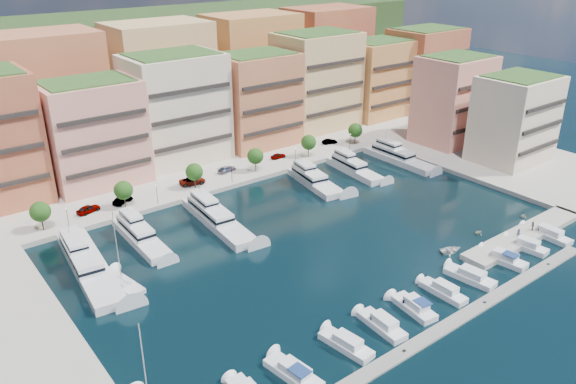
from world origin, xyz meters
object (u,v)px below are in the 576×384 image
at_px(car_4, 278,156).
at_px(cruiser_9, 548,235).
at_px(cruiser_4, 414,308).
at_px(car_5, 330,141).
at_px(tree_3, 255,156).
at_px(lamppost_1, 157,191).
at_px(tree_1, 123,190).
at_px(cruiser_5, 443,292).
at_px(car_2, 192,181).
at_px(yacht_0, 87,262).
at_px(yacht_1, 139,235).
at_px(person_1, 532,226).
at_px(tender_3, 523,215).
at_px(yacht_4, 313,180).
at_px(lamppost_2, 232,171).
at_px(car_3, 227,169).
at_px(tree_0, 40,212).
at_px(cruiser_6, 470,277).
at_px(cruiser_7, 503,259).
at_px(cruiser_1, 294,373).
at_px(tree_2, 194,172).
at_px(tree_4, 309,142).
at_px(yacht_2, 215,217).
at_px(tree_5, 355,130).
at_px(cruiser_2, 346,345).
at_px(person_0, 518,233).
at_px(lamppost_3, 295,153).
at_px(lamppost_4, 350,139).
at_px(car_0, 88,209).
at_px(tender_1, 478,232).
at_px(car_1, 123,200).
at_px(sailboat_2, 123,284).
at_px(cruiser_3, 382,325).
at_px(lamppost_0, 67,215).
at_px(yacht_6, 397,157).

bearing_deg(car_4, cruiser_9, -164.02).
bearing_deg(cruiser_4, car_5, 58.34).
distance_m(tree_3, lamppost_1, 26.12).
bearing_deg(lamppost_1, tree_1, 159.03).
bearing_deg(cruiser_5, car_2, 99.94).
height_order(lamppost_1, yacht_0, yacht_0).
height_order(yacht_1, person_1, yacht_1).
bearing_deg(tender_3, yacht_4, 29.29).
bearing_deg(lamppost_2, tree_3, 16.04).
bearing_deg(cruiser_5, cruiser_9, -0.02).
xyz_separation_m(tree_3, car_3, (-5.53, 3.87, -3.05)).
distance_m(tree_0, cruiser_9, 93.76).
xyz_separation_m(cruiser_6, car_5, (24.73, 62.16, 1.11)).
relative_size(cruiser_6, cruiser_7, 1.01).
bearing_deg(cruiser_1, tree_2, 72.42).
bearing_deg(cruiser_1, tree_4, 49.06).
bearing_deg(yacht_2, cruiser_6, -62.73).
relative_size(lamppost_2, tender_3, 2.92).
distance_m(tree_5, yacht_2, 54.46).
height_order(yacht_1, cruiser_2, yacht_1).
xyz_separation_m(lamppost_2, tender_3, (37.52, -48.36, -3.45)).
xyz_separation_m(cruiser_6, person_0, (17.59, 2.54, 1.28)).
height_order(lamppost_1, lamppost_3, same).
xyz_separation_m(lamppost_4, cruiser_9, (-2.53, -55.80, -3.28)).
xyz_separation_m(cruiser_5, car_0, (-33.86, 60.19, 1.26)).
xyz_separation_m(lamppost_3, tender_1, (6.35, -47.21, -3.39)).
bearing_deg(cruiser_2, tree_0, 111.26).
height_order(cruiser_4, cruiser_5, cruiser_4).
xyz_separation_m(lamppost_2, yacht_1, (-26.90, -10.79, -2.73)).
bearing_deg(cruiser_6, car_1, 119.17).
bearing_deg(yacht_0, yacht_4, 4.50).
bearing_deg(cruiser_1, lamppost_1, 81.43).
xyz_separation_m(sailboat_2, car_5, (69.88, 29.40, 1.35)).
relative_size(cruiser_3, car_2, 1.40).
bearing_deg(car_2, lamppost_4, -84.87).
relative_size(cruiser_3, sailboat_2, 0.61).
bearing_deg(car_2, lamppost_0, 109.97).
relative_size(lamppost_3, cruiser_1, 0.49).
relative_size(tree_0, yacht_1, 0.30).
bearing_deg(tree_5, car_3, 174.12).
xyz_separation_m(tree_4, tender_1, (0.35, -49.51, -4.30)).
relative_size(yacht_1, car_5, 4.67).
xyz_separation_m(yacht_6, cruiser_2, (-58.37, -44.13, -0.66)).
bearing_deg(yacht_4, car_2, 146.68).
height_order(yacht_2, car_3, yacht_2).
distance_m(sailboat_2, car_3, 47.71).
bearing_deg(person_1, yacht_4, -87.80).
xyz_separation_m(tree_0, lamppost_3, (58.00, -2.30, -0.92)).
bearing_deg(cruiser_4, tree_1, 109.27).
bearing_deg(tree_3, person_1, -66.86).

